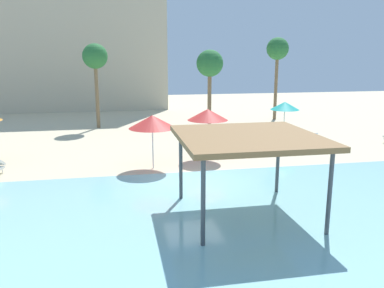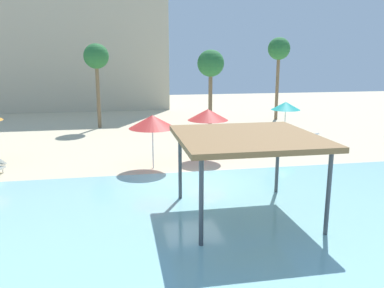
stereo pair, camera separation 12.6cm
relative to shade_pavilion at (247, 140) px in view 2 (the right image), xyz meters
name	(u,v)px [view 2 (the right image)]	position (x,y,z in m)	size (l,w,h in m)	color
ground_plane	(193,182)	(-1.13, 3.97, -2.74)	(80.00, 80.00, 0.00)	beige
lagoon_water	(223,233)	(-1.13, -1.28, -2.72)	(44.00, 13.50, 0.04)	#8CC6CC
shade_pavilion	(247,140)	(0.00, 0.00, 0.00)	(4.69, 4.69, 2.91)	#42474C
beach_umbrella_teal_1	(286,106)	(6.53, 11.64, -0.43)	(1.90, 1.90, 2.58)	silver
beach_umbrella_red_2	(152,122)	(-2.66, 6.57, -0.38)	(2.33, 2.33, 2.69)	silver
beach_umbrella_red_3	(208,115)	(0.44, 7.92, -0.31)	(2.19, 2.19, 2.74)	silver
lounge_chair_0	(321,141)	(8.10, 9.66, -2.41)	(1.40, 1.96, 0.74)	white
palm_tree_0	(96,58)	(-5.81, 18.74, 2.60)	(1.90, 1.90, 6.45)	brown
palm_tree_1	(211,65)	(2.24, 15.06, 2.13)	(1.90, 1.90, 5.96)	brown
palm_tree_2	(279,51)	(9.42, 20.12, 3.18)	(1.90, 1.90, 7.08)	brown
hotel_block_0	(66,32)	(-9.60, 33.24, 5.25)	(21.09, 10.13, 15.99)	beige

